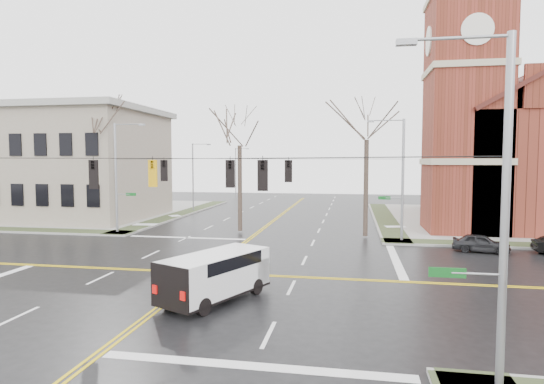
% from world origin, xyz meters
% --- Properties ---
extents(ground, '(120.00, 120.00, 0.00)m').
position_xyz_m(ground, '(0.00, 0.00, 0.00)').
color(ground, black).
rests_on(ground, ground).
extents(sidewalks, '(80.00, 80.00, 0.17)m').
position_xyz_m(sidewalks, '(0.00, 0.00, 0.08)').
color(sidewalks, gray).
rests_on(sidewalks, ground).
extents(road_markings, '(100.00, 100.00, 0.01)m').
position_xyz_m(road_markings, '(0.00, 0.00, 0.01)').
color(road_markings, gold).
rests_on(road_markings, ground).
extents(church, '(24.28, 27.48, 27.50)m').
position_xyz_m(church, '(24.76, 24.78, 8.43)').
color(church, '#5F2619').
rests_on(church, ground).
extents(civic_building_a, '(18.00, 14.00, 11.00)m').
position_xyz_m(civic_building_a, '(-22.00, 20.00, 5.50)').
color(civic_building_a, gray).
rests_on(civic_building_a, ground).
extents(signal_pole_ne, '(2.75, 0.22, 9.00)m').
position_xyz_m(signal_pole_ne, '(11.32, 11.50, 4.95)').
color(signal_pole_ne, gray).
rests_on(signal_pole_ne, ground).
extents(signal_pole_nw, '(2.75, 0.22, 9.00)m').
position_xyz_m(signal_pole_nw, '(-11.32, 11.50, 4.95)').
color(signal_pole_nw, gray).
rests_on(signal_pole_nw, ground).
extents(signal_pole_se, '(2.75, 0.22, 9.00)m').
position_xyz_m(signal_pole_se, '(11.32, -11.50, 4.95)').
color(signal_pole_se, gray).
rests_on(signal_pole_se, ground).
extents(span_wires, '(23.02, 23.02, 0.03)m').
position_xyz_m(span_wires, '(0.00, 0.00, 6.20)').
color(span_wires, black).
rests_on(span_wires, ground).
extents(traffic_signals, '(8.21, 8.26, 1.30)m').
position_xyz_m(traffic_signals, '(-0.00, -0.67, 5.45)').
color(traffic_signals, black).
rests_on(traffic_signals, ground).
extents(streetlight_north_a, '(2.30, 0.20, 8.00)m').
position_xyz_m(streetlight_north_a, '(-10.65, 28.00, 4.47)').
color(streetlight_north_a, gray).
rests_on(streetlight_north_a, ground).
extents(streetlight_north_b, '(2.30, 0.20, 8.00)m').
position_xyz_m(streetlight_north_b, '(-10.65, 48.00, 4.47)').
color(streetlight_north_b, gray).
rests_on(streetlight_north_b, ground).
extents(cargo_van, '(4.13, 5.73, 2.05)m').
position_xyz_m(cargo_van, '(2.10, -4.36, 1.21)').
color(cargo_van, white).
rests_on(cargo_van, ground).
extents(parked_car_a, '(3.80, 2.18, 1.22)m').
position_xyz_m(parked_car_a, '(16.30, 8.56, 0.61)').
color(parked_car_a, black).
rests_on(parked_car_a, ground).
extents(tree_nw_far, '(4.00, 4.00, 12.56)m').
position_xyz_m(tree_nw_far, '(-13.51, 14.28, 9.08)').
color(tree_nw_far, '#372B23').
rests_on(tree_nw_far, ground).
extents(tree_nw_near, '(4.00, 4.00, 10.79)m').
position_xyz_m(tree_nw_near, '(-1.49, 13.74, 7.82)').
color(tree_nw_near, '#372B23').
rests_on(tree_nw_near, ground).
extents(tree_ne, '(4.00, 4.00, 11.33)m').
position_xyz_m(tree_ne, '(8.87, 12.89, 8.20)').
color(tree_ne, '#372B23').
rests_on(tree_ne, ground).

